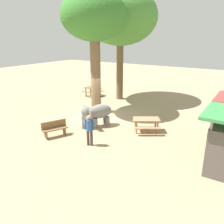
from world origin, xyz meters
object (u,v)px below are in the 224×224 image
elephant (97,113)px  shade_tree_secondary (94,18)px  shade_tree_main (120,17)px  wooden_bench (55,128)px  picnic_table_far (146,122)px  picnic_table_near (93,90)px  person_handler (89,128)px  feed_bucket (84,117)px

elephant → shade_tree_secondary: bearing=-110.4°
shade_tree_main → wooden_bench: bearing=7.2°
elephant → picnic_table_far: size_ratio=0.92×
wooden_bench → picnic_table_near: size_ratio=0.88×
person_handler → picnic_table_near: 10.31m
elephant → shade_tree_main: (-6.43, -2.23, 5.91)m
elephant → picnic_table_near: 7.71m
shade_tree_main → picnic_table_far: 9.77m
elephant → feed_bucket: 1.69m
wooden_bench → person_handler: bearing=119.2°
picnic_table_far → feed_bucket: (0.42, -4.34, -0.43)m
elephant → shade_tree_main: 9.02m
wooden_bench → picnic_table_near: (-8.47, -3.77, 0.12)m
wooden_bench → picnic_table_far: bearing=155.5°
person_handler → picnic_table_near: bearing=12.2°
picnic_table_near → picnic_table_far: (5.10, 7.75, 0.00)m
picnic_table_near → feed_bucket: 6.50m
shade_tree_secondary → feed_bucket: bearing=10.2°
shade_tree_main → picnic_table_near: size_ratio=5.58×
shade_tree_main → shade_tree_secondary: 4.13m
elephant → person_handler: bearing=59.9°
shade_tree_main → shade_tree_secondary: size_ratio=1.11×
shade_tree_main → shade_tree_secondary: bearing=6.0°
feed_bucket → picnic_table_near: bearing=-148.3°
person_handler → feed_bucket: 3.96m
person_handler → picnic_table_far: person_handler is taller
feed_bucket → elephant: bearing=72.6°
picnic_table_near → person_handler: bearing=131.7°
picnic_table_far → picnic_table_near: bearing=-65.9°
shade_tree_main → wooden_bench: (8.93, 1.13, -6.32)m
wooden_bench → picnic_table_near: wooden_bench is taller
elephant → shade_tree_secondary: 6.30m
picnic_table_near → feed_bucket: size_ratio=4.54×
feed_bucket → shade_tree_main: bearing=-172.7°
elephant → wooden_bench: size_ratio=1.32×
person_handler → picnic_table_near: (-8.31, -6.09, -0.36)m
picnic_table_far → feed_bucket: 4.39m
person_handler → shade_tree_secondary: bearing=8.9°
person_handler → picnic_table_far: (-3.21, 1.66, -0.36)m
person_handler → wooden_bench: person_handler is taller
shade_tree_main → wooden_bench: shade_tree_main is taller
elephant → feed_bucket: elephant is taller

